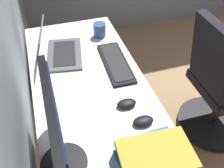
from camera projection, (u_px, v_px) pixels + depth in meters
name	position (u px, v px, depth m)	size (l,w,h in m)	color
desk	(103.00, 127.00, 1.29)	(2.00, 0.64, 0.73)	white
drawer_pedestal	(83.00, 104.00, 1.83)	(0.40, 0.51, 0.69)	white
monitor_primary	(57.00, 131.00, 0.90)	(0.50, 0.20, 0.40)	black
laptop_leftmost	(55.00, 49.00, 1.59)	(0.39, 0.34, 0.21)	#595B60
keyboard_main	(116.00, 63.00, 1.56)	(0.42, 0.15, 0.02)	black
mouse_main	(127.00, 104.00, 1.29)	(0.06, 0.10, 0.03)	black
mouse_spare	(143.00, 121.00, 1.21)	(0.06, 0.10, 0.03)	black
book_stack_near	(154.00, 159.00, 1.02)	(0.24, 0.32, 0.10)	#38669E
coffee_mug	(99.00, 30.00, 1.77)	(0.13, 0.09, 0.10)	#335193
office_chair	(218.00, 88.00, 1.80)	(0.56, 0.56, 0.97)	black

